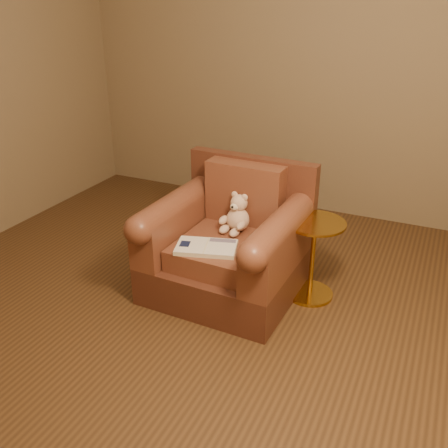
% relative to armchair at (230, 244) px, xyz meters
% --- Properties ---
extents(floor, '(4.00, 4.00, 0.00)m').
position_rel_armchair_xyz_m(floor, '(-0.06, -0.45, -0.32)').
color(floor, '#4F331B').
rests_on(floor, ground).
extents(room, '(4.02, 4.02, 2.71)m').
position_rel_armchair_xyz_m(room, '(-0.06, -0.45, 1.40)').
color(room, '#816D4F').
rests_on(room, ground).
extents(armchair, '(0.94, 0.89, 0.82)m').
position_rel_armchair_xyz_m(armchair, '(0.00, 0.00, 0.00)').
color(armchair, '#52291B').
rests_on(armchair, floor).
extents(teddy_bear, '(0.19, 0.22, 0.26)m').
position_rel_armchair_xyz_m(teddy_bear, '(0.02, 0.07, 0.17)').
color(teddy_bear, beige).
rests_on(teddy_bear, armchair).
extents(guidebook, '(0.41, 0.31, 0.03)m').
position_rel_armchair_xyz_m(guidebook, '(-0.04, -0.25, 0.09)').
color(guidebook, beige).
rests_on(guidebook, armchair).
extents(side_table, '(0.38, 0.38, 0.53)m').
position_rel_armchair_xyz_m(side_table, '(0.52, 0.12, -0.03)').
color(side_table, '#BD8F34').
rests_on(side_table, floor).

